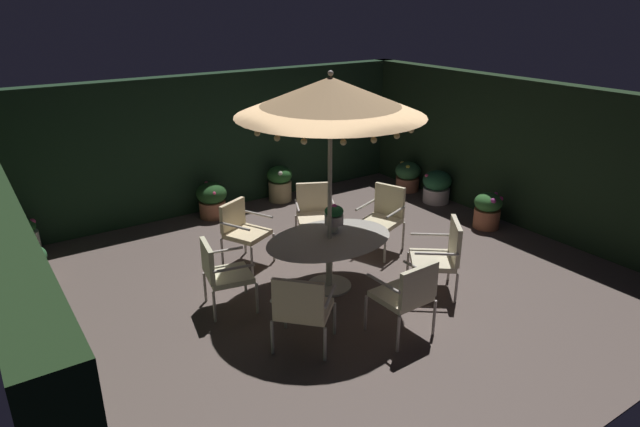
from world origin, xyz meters
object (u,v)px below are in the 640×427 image
(patio_dining_table, at_px, (329,247))
(potted_plant_back_left, at_px, (437,186))
(patio_chair_south, at_px, (407,292))
(patio_chair_southwest, at_px, (441,253))
(potted_plant_front_corner, at_px, (212,199))
(centerpiece_planter, at_px, (334,216))
(patio_chair_north, at_px, (315,210))
(potted_plant_back_right, at_px, (408,176))
(potted_plant_right_far, at_px, (280,182))
(patio_chair_east, at_px, (221,271))
(patio_chair_west, at_px, (384,214))
(potted_plant_left_far, at_px, (31,264))
(patio_umbrella, at_px, (330,97))
(patio_chair_southeast, at_px, (302,306))
(potted_plant_right_near, at_px, (487,210))
(potted_plant_back_center, at_px, (26,238))
(patio_chair_northeast, at_px, (242,228))

(patio_dining_table, relative_size, potted_plant_back_left, 2.88)
(patio_chair_south, relative_size, patio_chair_southwest, 0.97)
(patio_dining_table, xyz_separation_m, potted_plant_front_corner, (-0.25, 3.33, -0.25))
(centerpiece_planter, distance_m, patio_chair_south, 1.66)
(patio_chair_north, bearing_deg, potted_plant_back_right, 20.21)
(patio_dining_table, bearing_deg, centerpiece_planter, 38.03)
(potted_plant_right_far, bearing_deg, patio_chair_southwest, -90.31)
(potted_plant_back_right, bearing_deg, potted_plant_front_corner, 167.50)
(patio_chair_southwest, bearing_deg, potted_plant_right_far, 89.69)
(patio_chair_north, bearing_deg, patio_chair_east, -153.47)
(patio_chair_west, distance_m, potted_plant_left_far, 5.11)
(patio_chair_southwest, xyz_separation_m, potted_plant_left_far, (-4.54, 3.29, -0.26))
(patio_umbrella, distance_m, patio_chair_southeast, 2.53)
(patio_umbrella, bearing_deg, potted_plant_right_near, 3.37)
(patio_umbrella, xyz_separation_m, potted_plant_right_far, (1.20, 3.39, -2.23))
(patio_chair_north, distance_m, patio_chair_west, 1.10)
(potted_plant_back_left, distance_m, potted_plant_left_far, 7.08)
(patio_umbrella, height_order, potted_plant_front_corner, patio_umbrella)
(centerpiece_planter, distance_m, potted_plant_back_right, 4.27)
(potted_plant_back_right, bearing_deg, potted_plant_back_center, 172.55)
(potted_plant_back_right, bearing_deg, patio_umbrella, -146.40)
(patio_chair_southeast, relative_size, patio_chair_south, 0.97)
(potted_plant_back_left, bearing_deg, potted_plant_back_right, 88.76)
(potted_plant_front_corner, distance_m, potted_plant_left_far, 3.25)
(patio_chair_east, relative_size, potted_plant_front_corner, 1.45)
(patio_chair_north, xyz_separation_m, patio_chair_southwest, (0.53, -2.25, 0.00))
(patio_umbrella, distance_m, potted_plant_front_corner, 4.03)
(patio_dining_table, height_order, patio_chair_north, patio_chair_north)
(patio_chair_southeast, bearing_deg, patio_chair_west, 31.82)
(patio_dining_table, relative_size, patio_chair_east, 1.93)
(patio_chair_west, height_order, potted_plant_front_corner, patio_chair_west)
(patio_chair_east, bearing_deg, patio_chair_south, -49.52)
(patio_chair_north, relative_size, patio_chair_east, 1.04)
(potted_plant_right_near, height_order, potted_plant_right_far, potted_plant_right_far)
(patio_chair_north, bearing_deg, potted_plant_front_corner, 114.42)
(patio_chair_north, height_order, patio_chair_southeast, patio_chair_north)
(patio_chair_northeast, bearing_deg, potted_plant_right_far, 48.30)
(potted_plant_back_right, bearing_deg, potted_plant_right_far, 159.28)
(potted_plant_front_corner, bearing_deg, potted_plant_right_near, -40.00)
(patio_umbrella, height_order, patio_chair_east, patio_umbrella)
(centerpiece_planter, distance_m, patio_chair_southwest, 1.51)
(patio_chair_southwest, xyz_separation_m, potted_plant_back_center, (-4.46, 4.28, -0.26))
(patio_chair_south, distance_m, patio_chair_southwest, 1.26)
(potted_plant_back_right, bearing_deg, patio_dining_table, -146.40)
(potted_plant_right_far, distance_m, potted_plant_back_left, 3.05)
(patio_chair_east, bearing_deg, potted_plant_back_center, 120.70)
(centerpiece_planter, bearing_deg, potted_plant_back_left, 22.90)
(patio_dining_table, relative_size, patio_chair_south, 1.86)
(centerpiece_planter, relative_size, patio_chair_north, 0.42)
(centerpiece_planter, distance_m, potted_plant_right_near, 3.37)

